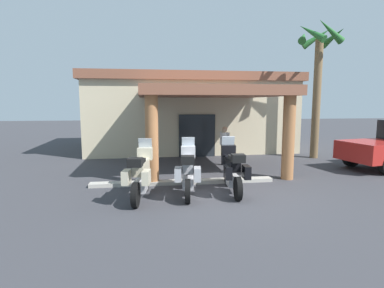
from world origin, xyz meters
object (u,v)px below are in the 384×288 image
at_px(motorcycle_cream, 141,174).
at_px(motorcycle_silver, 188,172).
at_px(pedestrian, 225,143).
at_px(motorcycle_black, 233,170).
at_px(palm_tree_near_portico, 318,65).
at_px(motel_building, 188,111).

relative_size(motorcycle_cream, motorcycle_silver, 1.00).
bearing_deg(pedestrian, motorcycle_black, 45.50).
relative_size(motorcycle_cream, pedestrian, 1.32).
bearing_deg(pedestrian, palm_tree_near_portico, 159.65).
bearing_deg(motorcycle_silver, motel_building, 0.62).
bearing_deg(motorcycle_silver, motorcycle_black, -79.97).
bearing_deg(palm_tree_near_portico, motorcycle_silver, -141.91).
bearing_deg(palm_tree_near_portico, pedestrian, -166.05).
distance_m(motel_building, pedestrian, 5.69).
xyz_separation_m(motorcycle_cream, motorcycle_silver, (1.35, 0.17, 0.00)).
xyz_separation_m(motel_building, palm_tree_near_portico, (5.65, -4.31, 2.29)).
bearing_deg(palm_tree_near_portico, motorcycle_cream, -145.97).
bearing_deg(pedestrian, motorcycle_silver, 29.07).
height_order(motorcycle_cream, motorcycle_black, same).
bearing_deg(motel_building, pedestrian, -81.68).
bearing_deg(motel_building, motorcycle_cream, -105.59).
height_order(motorcycle_cream, motorcycle_silver, same).
bearing_deg(motorcycle_black, motel_building, 5.07).
xyz_separation_m(motorcycle_silver, pedestrian, (2.09, 4.17, 0.26)).
distance_m(motorcycle_cream, palm_tree_near_portico, 10.55).
distance_m(motorcycle_cream, motorcycle_black, 2.71).
distance_m(motel_building, palm_tree_near_portico, 7.46).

